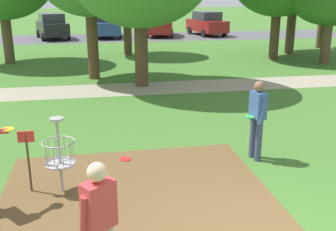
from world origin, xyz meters
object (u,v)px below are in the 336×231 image
at_px(parked_car_center_right, 160,24).
at_px(disc_golf_basket, 56,152).
at_px(player_foreground_watching, 100,223).
at_px(parked_car_center_left, 106,25).
at_px(frisbee_near_basket, 125,159).
at_px(parked_car_leftmost, 52,26).
at_px(parked_car_rightmost, 207,23).
at_px(player_waiting_left, 257,116).

bearing_deg(parked_car_center_right, disc_golf_basket, -103.56).
distance_m(player_foreground_watching, parked_car_center_left, 27.47).
bearing_deg(frisbee_near_basket, parked_car_center_left, 88.80).
distance_m(parked_car_leftmost, parked_car_center_right, 8.13).
bearing_deg(parked_car_rightmost, parked_car_center_left, -179.36).
bearing_deg(parked_car_rightmost, frisbee_near_basket, -109.74).
relative_size(player_foreground_watching, frisbee_near_basket, 7.08).
xyz_separation_m(disc_golf_basket, parked_car_leftmost, (-2.15, 24.51, 0.17)).
bearing_deg(parked_car_leftmost, player_foreground_watching, -84.03).
distance_m(frisbee_near_basket, parked_car_leftmost, 23.59).
relative_size(disc_golf_basket, frisbee_near_basket, 5.75).
bearing_deg(parked_car_rightmost, disc_golf_basket, -111.49).
relative_size(frisbee_near_basket, parked_car_center_left, 0.06).
relative_size(disc_golf_basket, parked_car_leftmost, 0.31).
relative_size(disc_golf_basket, parked_car_center_left, 0.32).
xyz_separation_m(parked_car_leftmost, parked_car_center_right, (8.12, 0.27, 0.00)).
xyz_separation_m(disc_golf_basket, player_foreground_watching, (0.71, -2.75, 0.21)).
bearing_deg(parked_car_rightmost, parked_car_center_right, -179.97).
relative_size(parked_car_center_left, parked_car_center_right, 0.97).
bearing_deg(parked_car_rightmost, player_foreground_watching, -108.20).
distance_m(player_foreground_watching, frisbee_near_basket, 4.09).
bearing_deg(player_foreground_watching, frisbee_near_basket, 81.60).
height_order(parked_car_center_left, parked_car_center_right, same).
height_order(parked_car_leftmost, parked_car_rightmost, same).
distance_m(parked_car_center_left, parked_car_center_right, 4.20).
bearing_deg(disc_golf_basket, parked_car_center_right, 76.44).
xyz_separation_m(frisbee_near_basket, parked_car_rightmost, (8.47, 23.60, 0.91)).
height_order(player_waiting_left, parked_car_center_left, parked_car_center_left).
bearing_deg(player_waiting_left, frisbee_near_basket, 170.67).
bearing_deg(disc_golf_basket, player_foreground_watching, -75.56).
height_order(player_waiting_left, parked_car_center_right, parked_car_center_right).
bearing_deg(parked_car_center_right, player_waiting_left, -94.61).
height_order(frisbee_near_basket, parked_car_center_left, parked_car_center_left).
xyz_separation_m(disc_golf_basket, parked_car_rightmost, (9.76, 24.79, 0.17)).
bearing_deg(parked_car_center_right, parked_car_center_left, -178.82).
bearing_deg(parked_car_leftmost, player_waiting_left, -75.41).
relative_size(disc_golf_basket, player_waiting_left, 0.81).
relative_size(parked_car_leftmost, parked_car_rightmost, 1.01).
relative_size(player_waiting_left, parked_car_rightmost, 0.38).
distance_m(disc_golf_basket, player_waiting_left, 4.11).
xyz_separation_m(player_waiting_left, parked_car_rightmost, (5.72, 24.05, -0.05)).
bearing_deg(frisbee_near_basket, parked_car_leftmost, 98.38).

